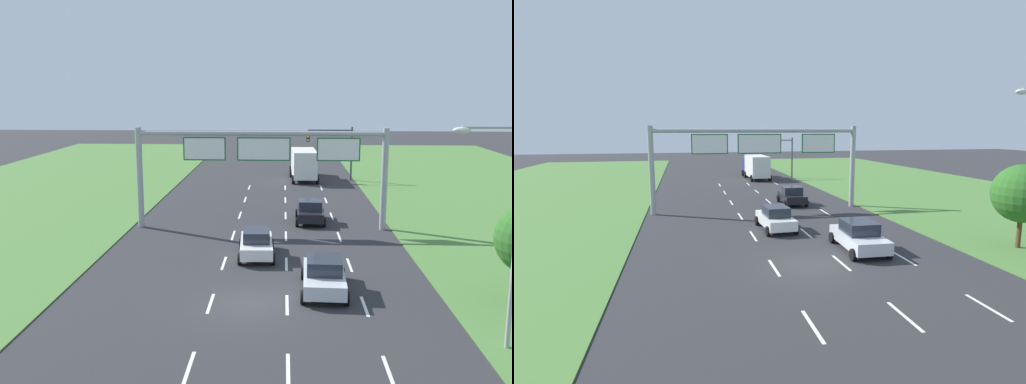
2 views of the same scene
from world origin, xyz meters
The scene contains 11 objects.
ground_plane centered at (0.00, 0.00, 0.00)m, with size 200.00×200.00×0.00m, color #2D2D30.
lane_dashes_inner_left centered at (-1.75, 6.00, 0.00)m, with size 0.14×50.40×0.01m.
lane_dashes_inner_right centered at (1.75, 6.00, 0.00)m, with size 0.14×50.40×0.01m.
lane_dashes_slip centered at (5.25, 6.00, 0.00)m, with size 0.14×50.40×0.01m.
car_near_red centered at (3.52, 15.99, 0.79)m, with size 2.18×3.98×1.62m.
car_lead_silver centered at (3.53, 1.83, 0.83)m, with size 2.36×4.54×1.67m.
car_mid_lane centered at (0.01, 7.34, 0.80)m, with size 2.25×4.26×1.62m.
box_truck centered at (3.66, 35.29, 1.73)m, with size 2.89×7.91×3.20m.
sign_gantry centered at (0.16, 14.02, 4.96)m, with size 17.24×0.44×7.00m.
traffic_light_mast centered at (6.65, 34.53, 3.87)m, with size 4.76×0.49×5.60m.
street_lamp centered at (9.65, -3.98, 5.08)m, with size 2.61×0.32×8.50m.
Camera 1 is at (1.50, -24.51, 9.83)m, focal length 40.00 mm.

